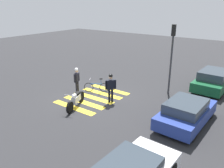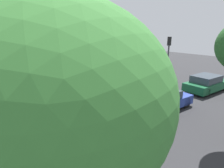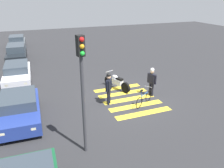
# 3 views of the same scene
# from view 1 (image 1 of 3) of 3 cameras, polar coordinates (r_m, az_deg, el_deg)

# --- Properties ---
(ground_plane) EXTENTS (60.00, 60.00, 0.00)m
(ground_plane) POSITION_cam_1_polar(r_m,az_deg,el_deg) (14.72, -4.71, -3.44)
(ground_plane) COLOR #2B2B2D
(police_motorcycle) EXTENTS (2.16, 1.01, 1.05)m
(police_motorcycle) POSITION_cam_1_polar(r_m,az_deg,el_deg) (13.37, -9.10, -3.92)
(police_motorcycle) COLOR black
(police_motorcycle) RESTS_ON ground_plane
(leaning_bicycle) EXTENTS (0.95, 1.47, 0.99)m
(leaning_bicycle) POSITION_cam_1_polar(r_m,az_deg,el_deg) (15.50, -3.90, -0.74)
(leaning_bicycle) COLOR black
(leaning_bicycle) RESTS_ON ground_plane
(officer_on_foot) EXTENTS (0.55, 0.47, 1.82)m
(officer_on_foot) POSITION_cam_1_polar(r_m,az_deg,el_deg) (13.65, -0.34, -0.49)
(officer_on_foot) COLOR black
(officer_on_foot) RESTS_ON ground_plane
(officer_by_motorcycle) EXTENTS (0.63, 0.35, 1.76)m
(officer_by_motorcycle) POSITION_cam_1_polar(r_m,az_deg,el_deg) (15.30, -8.85, 1.34)
(officer_by_motorcycle) COLOR black
(officer_by_motorcycle) RESTS_ON ground_plane
(crosswalk_stripes) EXTENTS (4.05, 3.13, 0.01)m
(crosswalk_stripes) POSITION_cam_1_polar(r_m,az_deg,el_deg) (14.72, -4.71, -3.42)
(crosswalk_stripes) COLOR yellow
(crosswalk_stripes) RESTS_ON ground_plane
(car_green_compact) EXTENTS (4.42, 2.07, 1.40)m
(car_green_compact) POSITION_cam_1_polar(r_m,az_deg,el_deg) (17.44, 24.23, 0.94)
(car_green_compact) COLOR black
(car_green_compact) RESTS_ON ground_plane
(car_blue_hatchback) EXTENTS (4.03, 2.01, 1.28)m
(car_blue_hatchback) POSITION_cam_1_polar(r_m,az_deg,el_deg) (11.97, 18.16, -6.80)
(car_blue_hatchback) COLOR black
(car_blue_hatchback) RESTS_ON ground_plane
(traffic_light_pole) EXTENTS (0.35, 0.28, 4.53)m
(traffic_light_pole) POSITION_cam_1_polar(r_m,az_deg,el_deg) (15.07, 14.88, 8.55)
(traffic_light_pole) COLOR #38383D
(traffic_light_pole) RESTS_ON ground_plane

